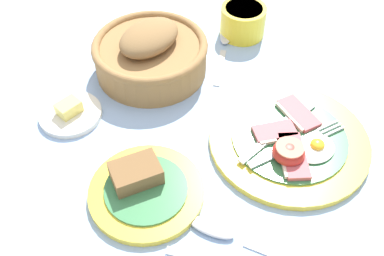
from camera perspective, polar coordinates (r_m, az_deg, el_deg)
ground_plane at (r=0.74m, az=7.81°, el=-3.48°), size 3.00×3.00×0.00m
breakfast_plate at (r=0.76m, az=12.30°, el=-1.57°), size 0.27×0.27×0.04m
bread_plate at (r=0.69m, az=-6.08°, el=-7.56°), size 0.18×0.18×0.04m
sugar_cup at (r=0.97m, az=6.49°, el=13.46°), size 0.09×0.09×0.06m
bread_basket at (r=0.86m, az=-5.30°, el=9.44°), size 0.22×0.22×0.10m
butter_dish at (r=0.82m, az=-15.21°, el=1.86°), size 0.11×0.11×0.03m
teaspoon_by_saucer at (r=0.95m, az=4.21°, el=10.81°), size 0.15×0.15×0.01m
teaspoon_near_cup at (r=0.65m, az=4.74°, el=-13.39°), size 0.12×0.17×0.01m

